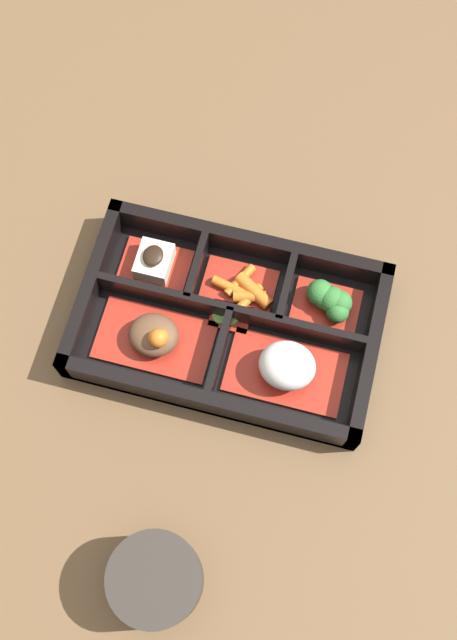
% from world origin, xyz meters
% --- Properties ---
extents(ground_plane, '(3.00, 3.00, 0.00)m').
position_xyz_m(ground_plane, '(0.00, 0.00, 0.00)').
color(ground_plane, brown).
extents(bento_base, '(0.32, 0.20, 0.01)m').
position_xyz_m(bento_base, '(0.00, 0.00, 0.01)').
color(bento_base, black).
rests_on(bento_base, ground_plane).
extents(bento_rim, '(0.32, 0.20, 0.05)m').
position_xyz_m(bento_rim, '(-0.00, -0.00, 0.02)').
color(bento_rim, black).
rests_on(bento_rim, ground_plane).
extents(bowl_rice, '(0.13, 0.07, 0.05)m').
position_xyz_m(bowl_rice, '(-0.07, 0.04, 0.03)').
color(bowl_rice, maroon).
rests_on(bowl_rice, bento_base).
extents(bowl_stew, '(0.13, 0.07, 0.05)m').
position_xyz_m(bowl_stew, '(0.07, 0.04, 0.03)').
color(bowl_stew, maroon).
rests_on(bowl_stew, bento_base).
extents(bowl_greens, '(0.07, 0.06, 0.03)m').
position_xyz_m(bowl_greens, '(-0.10, -0.05, 0.03)').
color(bowl_greens, maroon).
rests_on(bowl_greens, bento_base).
extents(bowl_carrots, '(0.08, 0.06, 0.02)m').
position_xyz_m(bowl_carrots, '(-0.01, -0.04, 0.02)').
color(bowl_carrots, maroon).
rests_on(bowl_carrots, bento_base).
extents(bowl_tofu, '(0.08, 0.06, 0.03)m').
position_xyz_m(bowl_tofu, '(0.10, -0.05, 0.02)').
color(bowl_tofu, maroon).
rests_on(bowl_tofu, bento_base).
extents(bowl_pickles, '(0.04, 0.03, 0.01)m').
position_xyz_m(bowl_pickles, '(0.00, -0.01, 0.02)').
color(bowl_pickles, maroon).
rests_on(bowl_pickles, bento_base).
extents(tea_cup, '(0.09, 0.09, 0.07)m').
position_xyz_m(tea_cup, '(0.00, 0.28, 0.03)').
color(tea_cup, '#2D2823').
rests_on(tea_cup, ground_plane).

